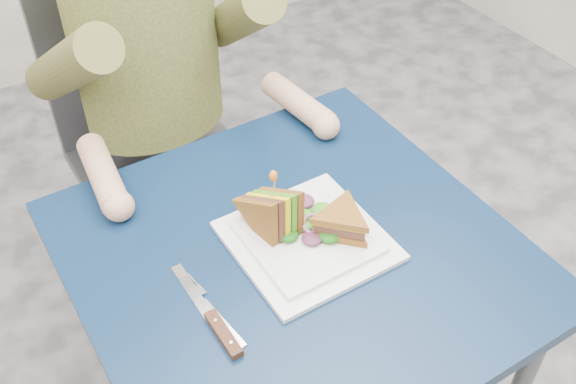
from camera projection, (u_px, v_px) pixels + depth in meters
table at (295, 279)px, 1.25m from camera, size 0.75×0.75×0.73m
chair at (147, 124)px, 1.78m from camera, size 0.42×0.40×0.93m
diner at (143, 13)px, 1.46m from camera, size 0.54×0.59×0.74m
plate at (307, 239)px, 1.21m from camera, size 0.26×0.26×0.02m
sandwich_flat at (342, 222)px, 1.19m from camera, size 0.17×0.17×0.05m
sandwich_upright at (274, 215)px, 1.19m from camera, size 0.09×0.15×0.15m
fork at (213, 312)px, 1.10m from camera, size 0.03×0.18×0.01m
knife at (217, 326)px, 1.07m from camera, size 0.02×0.22×0.02m
toothpick at (274, 188)px, 1.14m from camera, size 0.01×0.01×0.06m
toothpick_frill at (273, 176)px, 1.12m from camera, size 0.01×0.01×0.02m
lettuce_spill at (307, 227)px, 1.20m from camera, size 0.15×0.13×0.02m
onion_ring at (313, 224)px, 1.20m from camera, size 0.04×0.04×0.02m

